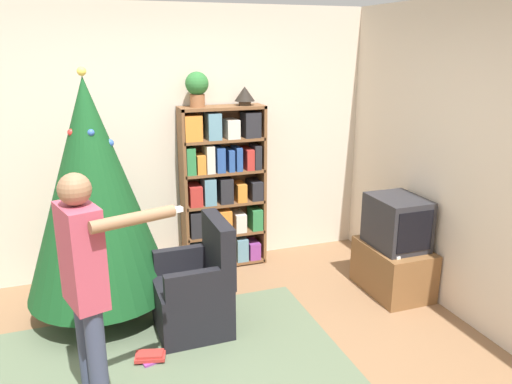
{
  "coord_description": "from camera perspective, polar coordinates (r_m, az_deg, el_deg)",
  "views": [
    {
      "loc": [
        -0.73,
        -2.82,
        2.22
      ],
      "look_at": [
        0.58,
        0.91,
        1.05
      ],
      "focal_mm": 35.0,
      "sensor_mm": 36.0,
      "label": 1
    }
  ],
  "objects": [
    {
      "name": "tv_stand",
      "position": [
        4.85,
        15.37,
        -8.42
      ],
      "size": [
        0.49,
        0.71,
        0.45
      ],
      "color": "brown",
      "rests_on": "ground_plane"
    },
    {
      "name": "wall_back",
      "position": [
        5.03,
        -10.74,
        5.65
      ],
      "size": [
        8.0,
        0.1,
        2.6
      ],
      "color": "beige",
      "rests_on": "ground_plane"
    },
    {
      "name": "wall_right",
      "position": [
        4.16,
        25.87,
        2.04
      ],
      "size": [
        0.1,
        8.0,
        2.6
      ],
      "color": "beige",
      "rests_on": "ground_plane"
    },
    {
      "name": "ground_plane",
      "position": [
        3.67,
        -4.1,
        -20.85
      ],
      "size": [
        14.0,
        14.0,
        0.0
      ],
      "primitive_type": "plane",
      "color": "#846042"
    },
    {
      "name": "armchair",
      "position": [
        4.08,
        -6.79,
        -11.33
      ],
      "size": [
        0.58,
        0.57,
        0.92
      ],
      "rotation": [
        0.0,
        0.0,
        -1.55
      ],
      "color": "black",
      "rests_on": "ground_plane"
    },
    {
      "name": "book_pile_near_tree",
      "position": [
        4.28,
        -9.04,
        -14.6
      ],
      "size": [
        0.22,
        0.16,
        0.05
      ],
      "color": "#5B899E",
      "rests_on": "ground_plane"
    },
    {
      "name": "table_lamp",
      "position": [
        4.94,
        -1.3,
        11.07
      ],
      "size": [
        0.2,
        0.2,
        0.18
      ],
      "color": "#473828",
      "rests_on": "bookshelf"
    },
    {
      "name": "area_rug",
      "position": [
        3.86,
        -11.78,
        -18.95
      ],
      "size": [
        2.76,
        1.64,
        0.01
      ],
      "color": "#56664C",
      "rests_on": "ground_plane"
    },
    {
      "name": "bookshelf",
      "position": [
        5.04,
        -3.92,
        0.22
      ],
      "size": [
        0.84,
        0.28,
        1.65
      ],
      "color": "brown",
      "rests_on": "ground_plane"
    },
    {
      "name": "television",
      "position": [
        4.68,
        15.82,
        -3.33
      ],
      "size": [
        0.42,
        0.53,
        0.46
      ],
      "color": "#28282D",
      "rests_on": "tv_stand"
    },
    {
      "name": "book_pile_by_chair",
      "position": [
        3.91,
        -11.98,
        -17.91
      ],
      "size": [
        0.24,
        0.18,
        0.07
      ],
      "color": "#843889",
      "rests_on": "ground_plane"
    },
    {
      "name": "standing_person",
      "position": [
        3.04,
        -18.84,
        -9.67
      ],
      "size": [
        0.71,
        0.45,
        1.56
      ],
      "rotation": [
        0.0,
        0.0,
        -1.27
      ],
      "color": "#38425B",
      "rests_on": "ground_plane"
    },
    {
      "name": "christmas_tree",
      "position": [
        4.18,
        -18.13,
        0.18
      ],
      "size": [
        1.18,
        1.18,
        2.07
      ],
      "color": "#4C3323",
      "rests_on": "ground_plane"
    },
    {
      "name": "potted_plant",
      "position": [
        4.81,
        -6.76,
        11.87
      ],
      "size": [
        0.22,
        0.22,
        0.33
      ],
      "color": "#935B38",
      "rests_on": "bookshelf"
    },
    {
      "name": "game_remote",
      "position": [
        4.52,
        15.58,
        -7.02
      ],
      "size": [
        0.04,
        0.12,
        0.02
      ],
      "color": "white",
      "rests_on": "tv_stand"
    }
  ]
}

